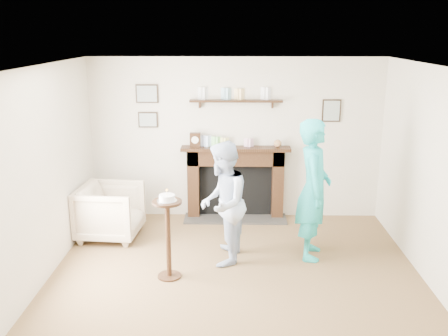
{
  "coord_description": "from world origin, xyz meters",
  "views": [
    {
      "loc": [
        -0.03,
        -5.07,
        2.88
      ],
      "look_at": [
        -0.15,
        0.9,
        1.22
      ],
      "focal_mm": 40.0,
      "sensor_mm": 36.0,
      "label": 1
    }
  ],
  "objects": [
    {
      "name": "man",
      "position": [
        -0.16,
        0.82,
        0.0
      ],
      "size": [
        0.68,
        0.82,
        1.57
      ],
      "primitive_type": "imported",
      "rotation": [
        0.0,
        0.0,
        -1.68
      ],
      "color": "#ADC3D9",
      "rests_on": "ground"
    },
    {
      "name": "room_shell",
      "position": [
        -0.0,
        0.69,
        1.62
      ],
      "size": [
        4.54,
        5.02,
        2.52
      ],
      "color": "beige",
      "rests_on": "ground"
    },
    {
      "name": "pedestal_table",
      "position": [
        -0.8,
        0.38,
        0.68
      ],
      "size": [
        0.35,
        0.35,
        1.11
      ],
      "color": "black",
      "rests_on": "ground"
    },
    {
      "name": "ground",
      "position": [
        0.0,
        0.0,
        0.0
      ],
      "size": [
        5.0,
        5.0,
        0.0
      ],
      "primitive_type": "plane",
      "color": "brown",
      "rests_on": "ground"
    },
    {
      "name": "armchair",
      "position": [
        -1.78,
        1.57,
        0.0
      ],
      "size": [
        0.91,
        0.89,
        0.77
      ],
      "primitive_type": "imported",
      "rotation": [
        0.0,
        0.0,
        1.49
      ],
      "color": "tan",
      "rests_on": "ground"
    },
    {
      "name": "woman",
      "position": [
        0.99,
        1.01,
        0.0
      ],
      "size": [
        0.53,
        0.72,
        1.83
      ],
      "primitive_type": "imported",
      "rotation": [
        0.0,
        0.0,
        1.43
      ],
      "color": "#1EAAAB",
      "rests_on": "ground"
    }
  ]
}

